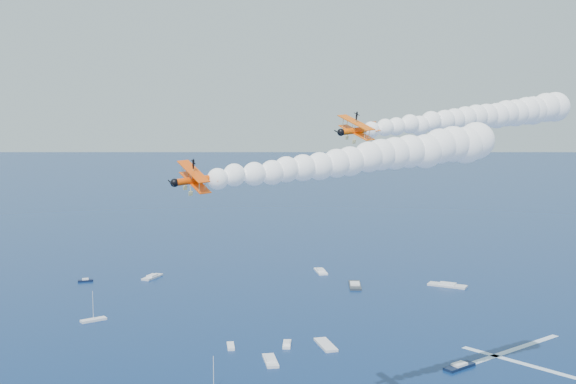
# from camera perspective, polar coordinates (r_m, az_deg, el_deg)

# --- Properties ---
(biplane_lead) EXTENTS (11.95, 12.57, 7.89)m
(biplane_lead) POSITION_cam_1_polar(r_m,az_deg,el_deg) (124.53, 5.43, 4.78)
(biplane_lead) COLOR #FC5A05
(biplane_trail) EXTENTS (10.47, 11.07, 7.06)m
(biplane_trail) POSITION_cam_1_polar(r_m,az_deg,el_deg) (95.03, -7.11, 0.93)
(biplane_trail) COLOR #F14805
(smoke_trail_lead) EXTENTS (52.48, 51.14, 9.64)m
(smoke_trail_lead) POSITION_cam_1_polar(r_m,az_deg,el_deg) (140.34, 13.92, 5.61)
(smoke_trail_lead) COLOR white
(smoke_trail_trail) EXTENTS (52.46, 50.61, 9.64)m
(smoke_trail_trail) POSITION_cam_1_polar(r_m,az_deg,el_deg) (106.45, 5.59, 2.60)
(smoke_trail_trail) COLOR white
(spectator_boats) EXTENTS (213.97, 181.70, 0.70)m
(spectator_boats) POSITION_cam_1_polar(r_m,az_deg,el_deg) (215.51, 5.47, -10.97)
(spectator_boats) COLOR black
(spectator_boats) RESTS_ON ground
(boat_wakes) EXTENTS (131.29, 75.26, 0.04)m
(boat_wakes) POSITION_cam_1_polar(r_m,az_deg,el_deg) (185.01, 3.44, -14.12)
(boat_wakes) COLOR white
(boat_wakes) RESTS_ON ground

